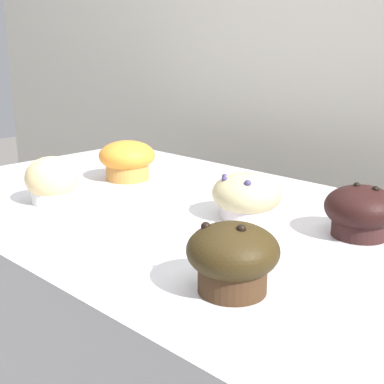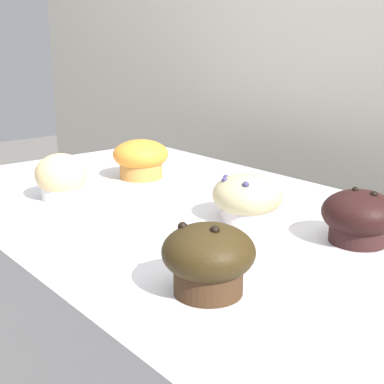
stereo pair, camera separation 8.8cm
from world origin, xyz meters
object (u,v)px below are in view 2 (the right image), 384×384
(muffin_back_left, at_px, (208,258))
(muffin_front_left, at_px, (359,217))
(muffin_back_right, at_px, (248,198))
(muffin_front_right, at_px, (61,178))
(muffin_front_center, at_px, (141,158))

(muffin_back_left, relative_size, muffin_front_left, 1.00)
(muffin_back_right, bearing_deg, muffin_front_left, 15.25)
(muffin_back_left, height_order, muffin_front_right, muffin_back_left)
(muffin_back_right, distance_m, muffin_front_left, 0.18)
(muffin_front_center, bearing_deg, muffin_back_left, -26.51)
(muffin_back_right, xyz_separation_m, muffin_front_left, (0.18, 0.05, 0.00))
(muffin_front_center, bearing_deg, muffin_front_left, 2.79)
(muffin_back_left, bearing_deg, muffin_front_center, 153.49)
(muffin_back_right, relative_size, muffin_front_left, 1.07)
(muffin_front_center, distance_m, muffin_front_left, 0.52)
(muffin_back_right, relative_size, muffin_front_right, 1.23)
(muffin_back_left, relative_size, muffin_front_right, 1.15)
(muffin_back_right, xyz_separation_m, muffin_front_right, (-0.31, -0.18, 0.00))
(muffin_front_right, bearing_deg, muffin_front_left, 25.33)
(muffin_front_center, bearing_deg, muffin_back_right, -3.87)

